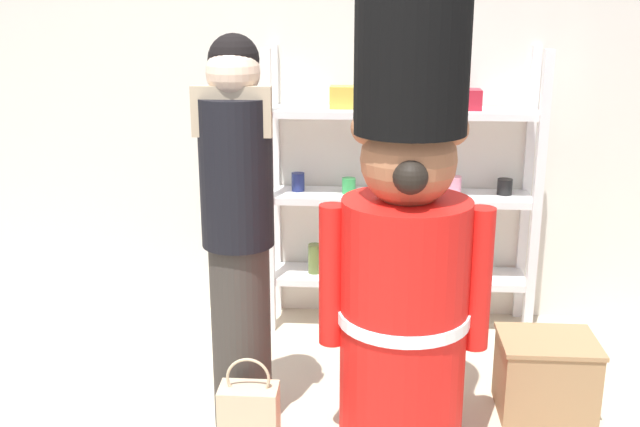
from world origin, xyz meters
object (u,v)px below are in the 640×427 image
display_crate (545,376)px  teddy_bear_guard (405,256)px  person_shopper (238,229)px  shopping_bag (249,420)px  merchandise_shelf (401,192)px

display_crate → teddy_bear_guard: bearing=-156.9°
person_shopper → shopping_bag: (0.07, -0.25, -0.75)m
person_shopper → display_crate: size_ratio=3.95×
person_shopper → merchandise_shelf: bearing=57.5°
merchandise_shelf → person_shopper: size_ratio=0.93×
shopping_bag → display_crate: size_ratio=1.03×
merchandise_shelf → shopping_bag: (-0.65, -1.38, -0.63)m
shopping_bag → teddy_bear_guard: bearing=13.4°
merchandise_shelf → display_crate: merchandise_shelf is taller
merchandise_shelf → shopping_bag: 1.65m
merchandise_shelf → teddy_bear_guard: 1.24m
merchandise_shelf → shopping_bag: bearing=-115.2°
merchandise_shelf → display_crate: (0.64, -0.95, -0.61)m
merchandise_shelf → person_shopper: person_shopper is taller
person_shopper → shopping_bag: bearing=-74.7°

